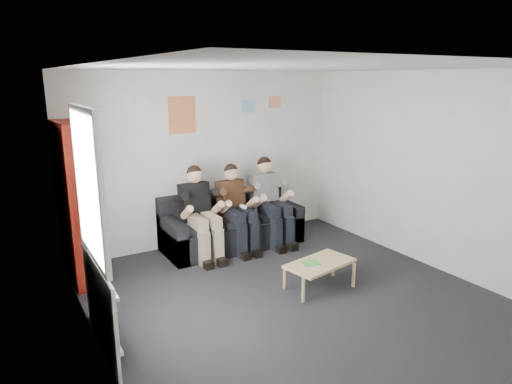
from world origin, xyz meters
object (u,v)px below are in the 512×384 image
at_px(person_middle, 237,208).
at_px(person_right, 270,202).
at_px(coffee_table, 320,265).
at_px(person_left, 201,213).
at_px(sofa, 231,227).
at_px(bookshelf, 78,203).

height_order(person_middle, person_right, person_right).
bearing_deg(person_right, person_middle, -172.59).
distance_m(coffee_table, person_left, 1.96).
bearing_deg(person_middle, sofa, 82.03).
bearing_deg(person_middle, person_right, -8.23).
height_order(coffee_table, person_right, person_right).
height_order(coffee_table, person_left, person_left).
height_order(person_left, person_middle, person_left).
height_order(bookshelf, coffee_table, bookshelf).
bearing_deg(sofa, person_right, -18.53).
distance_m(person_middle, person_right, 0.60).
bearing_deg(sofa, bookshelf, -177.31).
height_order(sofa, bookshelf, bookshelf).
height_order(coffee_table, person_middle, person_middle).
relative_size(sofa, bookshelf, 1.04).
bearing_deg(person_left, coffee_table, -63.82).
relative_size(sofa, coffee_table, 2.47).
xyz_separation_m(bookshelf, coffee_table, (2.51, -1.82, -0.73)).
bearing_deg(coffee_table, person_middle, 98.20).
height_order(sofa, coffee_table, sofa).
relative_size(person_left, person_right, 0.99).
bearing_deg(person_left, bookshelf, 176.62).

